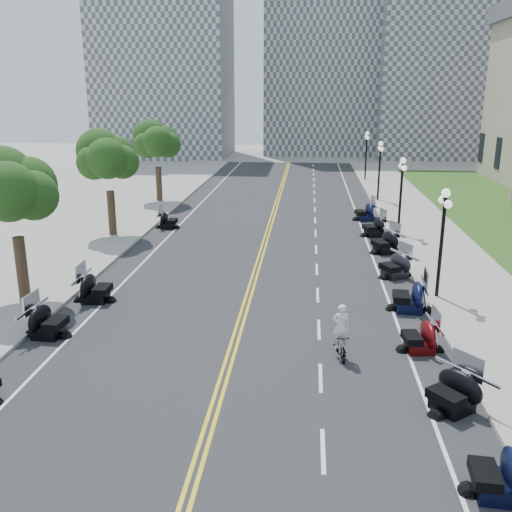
{
  "coord_description": "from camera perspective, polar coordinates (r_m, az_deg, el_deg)",
  "views": [
    {
      "loc": [
        2.63,
        -21.16,
        9.17
      ],
      "look_at": [
        0.36,
        3.41,
        2.0
      ],
      "focal_mm": 40.0,
      "sensor_mm": 36.0,
      "label": 1
    }
  ],
  "objects": [
    {
      "name": "edge_line_north",
      "position": [
        32.69,
        11.68,
        -0.41
      ],
      "size": [
        0.12,
        90.0,
        0.0
      ],
      "primitive_type": "cube",
      "color": "white",
      "rests_on": "road"
    },
    {
      "name": "lane_dash_9",
      "position": [
        34.4,
        6.04,
        0.67
      ],
      "size": [
        0.12,
        2.0,
        0.0
      ],
      "primitive_type": "cube",
      "color": "white",
      "rests_on": "road"
    },
    {
      "name": "lane_dash_7",
      "position": [
        26.78,
        6.19,
        -3.89
      ],
      "size": [
        0.12,
        2.0,
        0.0
      ],
      "primitive_type": "cube",
      "color": "white",
      "rests_on": "road"
    },
    {
      "name": "motorcycle_n_8",
      "position": [
        34.14,
        12.81,
        1.49
      ],
      "size": [
        2.75,
        2.75,
        1.47
      ],
      "primitive_type": null,
      "rotation": [
        0.0,
        0.0,
        -1.16
      ],
      "color": "black",
      "rests_on": "road"
    },
    {
      "name": "lane_dash_14",
      "position": [
        53.94,
        5.84,
        6.35
      ],
      "size": [
        0.12,
        2.0,
        0.0
      ],
      "primitive_type": "cube",
      "color": "white",
      "rests_on": "road"
    },
    {
      "name": "lane_dash_13",
      "position": [
        50.01,
        5.87,
        5.57
      ],
      "size": [
        0.12,
        2.0,
        0.0
      ],
      "primitive_type": "cube",
      "color": "white",
      "rests_on": "road"
    },
    {
      "name": "ground",
      "position": [
        23.21,
        -1.68,
        -7.08
      ],
      "size": [
        160.0,
        160.0,
        0.0
      ],
      "primitive_type": "plane",
      "color": "gray"
    },
    {
      "name": "motorcycle_s_5",
      "position": [
        23.48,
        -20.15,
        -5.97
      ],
      "size": [
        2.14,
        2.14,
        1.42
      ],
      "primitive_type": null,
      "rotation": [
        0.0,
        0.0,
        1.51
      ],
      "color": "black",
      "rests_on": "road"
    },
    {
      "name": "distant_block_a",
      "position": [
        85.76,
        -9.12,
        18.57
      ],
      "size": [
        18.0,
        14.0,
        26.0
      ],
      "primitive_type": "cube",
      "color": "gray",
      "rests_on": "ground"
    },
    {
      "name": "motorcycle_n_9",
      "position": [
        38.01,
        11.75,
        3.01
      ],
      "size": [
        2.53,
        2.53,
        1.44
      ],
      "primitive_type": null,
      "rotation": [
        0.0,
        0.0,
        -1.3
      ],
      "color": "black",
      "rests_on": "road"
    },
    {
      "name": "motorcycle_s_6",
      "position": [
        26.62,
        -15.82,
        -2.93
      ],
      "size": [
        2.1,
        2.1,
        1.45
      ],
      "primitive_type": null,
      "rotation": [
        0.0,
        0.0,
        1.59
      ],
      "color": "black",
      "rests_on": "road"
    },
    {
      "name": "sidewalk_south",
      "position": [
        35.01,
        -16.95,
        0.43
      ],
      "size": [
        5.0,
        90.0,
        0.15
      ],
      "primitive_type": "cube",
      "color": "#9E9991",
      "rests_on": "ground"
    },
    {
      "name": "street_lamp_4",
      "position": [
        49.95,
        12.22,
        8.28
      ],
      "size": [
        0.5,
        1.2,
        4.9
      ],
      "primitive_type": null,
      "color": "black",
      "rests_on": "sidewalk_north"
    },
    {
      "name": "motorcycle_s_9",
      "position": [
        39.86,
        -8.79,
        3.66
      ],
      "size": [
        1.89,
        1.89,
        1.28
      ],
      "primitive_type": null,
      "rotation": [
        0.0,
        0.0,
        1.54
      ],
      "color": "black",
      "rests_on": "road"
    },
    {
      "name": "road",
      "position": [
        32.58,
        0.43,
        -0.13
      ],
      "size": [
        16.0,
        90.0,
        0.01
      ],
      "primitive_type": "cube",
      "color": "#333335",
      "rests_on": "ground"
    },
    {
      "name": "edge_line_south",
      "position": [
        33.71,
        -10.47,
        0.16
      ],
      "size": [
        0.12,
        90.0,
        0.0
      ],
      "primitive_type": "cube",
      "color": "white",
      "rests_on": "road"
    },
    {
      "name": "bicycle",
      "position": [
        20.69,
        8.43,
        -8.83
      ],
      "size": [
        0.72,
        1.64,
        0.95
      ],
      "primitive_type": "imported",
      "rotation": [
        0.0,
        0.0,
        0.18
      ],
      "color": "#A51414",
      "rests_on": "road"
    },
    {
      "name": "sidewalk_north",
      "position": [
        33.4,
        18.69,
        -0.48
      ],
      "size": [
        5.0,
        90.0,
        0.15
      ],
      "primitive_type": "cube",
      "color": "#9E9991",
      "rests_on": "ground"
    },
    {
      "name": "motorcycle_n_6",
      "position": [
        25.41,
        15.11,
        -3.72
      ],
      "size": [
        2.33,
        2.33,
        1.51
      ],
      "primitive_type": null,
      "rotation": [
        0.0,
        0.0,
        -1.65
      ],
      "color": "black",
      "rests_on": "road"
    },
    {
      "name": "distant_block_b",
      "position": [
        89.36,
        6.54,
        19.85
      ],
      "size": [
        16.0,
        12.0,
        30.0
      ],
      "primitive_type": "cube",
      "color": "gray",
      "rests_on": "ground"
    },
    {
      "name": "lane_dash_19",
      "position": [
        73.73,
        5.75,
        8.99
      ],
      "size": [
        0.12,
        2.0,
        0.0
      ],
      "primitive_type": "cube",
      "color": "white",
      "rests_on": "road"
    },
    {
      "name": "tree_4",
      "position": [
        49.02,
        -9.85,
        10.8
      ],
      "size": [
        4.8,
        4.8,
        9.2
      ],
      "primitive_type": null,
      "color": "#235619",
      "rests_on": "sidewalk_south"
    },
    {
      "name": "street_lamp_2",
      "position": [
        26.68,
        18.04,
        1.14
      ],
      "size": [
        0.5,
        1.2,
        4.9
      ],
      "primitive_type": null,
      "color": "black",
      "rests_on": "sidewalk_north"
    },
    {
      "name": "lane_dash_5",
      "position": [
        19.46,
        6.47,
        -11.99
      ],
      "size": [
        0.12,
        2.0,
        0.0
      ],
      "primitive_type": "cube",
      "color": "white",
      "rests_on": "road"
    },
    {
      "name": "lane_dash_6",
      "position": [
        23.06,
        6.31,
        -7.3
      ],
      "size": [
        0.12,
        2.0,
        0.0
      ],
      "primitive_type": "cube",
      "color": "white",
      "rests_on": "road"
    },
    {
      "name": "street_lamp_3",
      "position": [
        38.2,
        14.26,
        5.8
      ],
      "size": [
        0.5,
        1.2,
        4.9
      ],
      "primitive_type": null,
      "color": "black",
      "rests_on": "sidewalk_north"
    },
    {
      "name": "lane_dash_18",
      "position": [
        69.76,
        5.77,
        8.58
      ],
      "size": [
        0.12,
        2.0,
        0.0
      ],
      "primitive_type": "cube",
      "color": "white",
      "rests_on": "road"
    },
    {
      "name": "motorcycle_n_5",
      "position": [
        21.72,
        16.1,
        -7.55
      ],
      "size": [
        2.06,
        2.06,
        1.31
      ],
      "primitive_type": null,
      "rotation": [
        0.0,
        0.0,
        -1.46
      ],
      "color": "#590A0C",
      "rests_on": "road"
    },
    {
      "name": "street_lamp_5",
      "position": [
        61.8,
        10.95,
        9.81
      ],
      "size": [
        0.5,
        1.2,
        4.9
      ],
      "primitive_type": null,
      "color": "black",
      "rests_on": "sidewalk_north"
    },
    {
      "name": "lane_dash_15",
      "position": [
        57.89,
        5.82,
        7.02
      ],
      "size": [
        0.12,
        2.0,
        0.0
      ],
      "primitive_type": "cube",
      "color": "white",
      "rests_on": "road"
    },
    {
      "name": "motorcycle_n_7",
      "position": [
        29.77,
        13.76,
        -0.79
      ],
      "size": [
        2.74,
        2.74,
        1.42
      ],
      "primitive_type": null,
      "rotation": [
        0.0,
        0.0,
        -1.08
      ],
      "color": "black",
      "rests_on": "road"
    },
    {
      "name": "cyclist_rider",
      "position": [
        20.17,
        8.58,
        -5.43
      ],
      "size": [
        0.61,
        0.4,
        1.69
      ],
      "primitive_type": "imported",
      "rotation": [
        0.0,
        0.0,
        3.14
      ],
      "color": "white",
      "rests_on": "bicycle"
    },
    {
      "name": "lane_dash_12",
      "position": [
        46.08,
        5.9,
        4.65
      ],
      "size": [
        0.12,
        2.0,
        0.0
      ],
      "primitive_type": "cube",
      "color": "white",
      "rests_on": "road"
    },
    {
      "name": "lane_dash_17",
      "position": [
        65.8,
        5.78,
        8.12
      ],
      "size": [
        0.12,
        2.0,
        0.0
      ],
      "primitive_type": "cube",
      "color": "white",
      "rests_on": "road"
    },
    {
      "name": "motorcycle_n_10",
      "position": [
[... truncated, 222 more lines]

